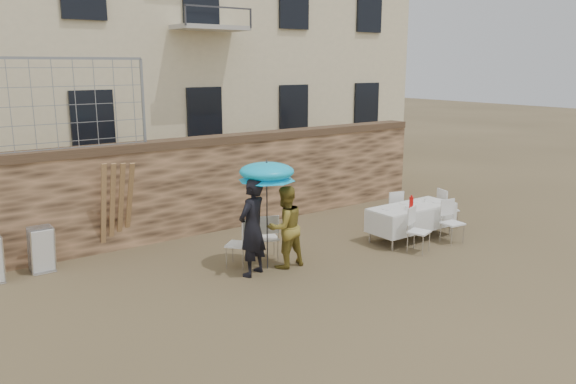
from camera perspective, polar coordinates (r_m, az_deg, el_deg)
ground at (r=9.73m, az=5.81°, el=-10.73°), size 80.00×80.00×0.00m
stone_wall at (r=13.36m, az=-8.47°, el=0.68°), size 13.00×0.50×2.20m
chain_link_fence at (r=12.02m, az=-21.68°, el=8.22°), size 3.20×0.06×1.80m
man_suit at (r=10.45m, az=-3.65°, el=-3.60°), size 0.80×0.67×1.86m
woman_dress at (r=10.89m, az=-0.30°, el=-3.56°), size 0.79×0.62×1.62m
umbrella at (r=10.52m, az=-2.18°, el=1.75°), size 1.09×1.09×1.97m
couple_chair_left at (r=11.03m, az=-5.15°, el=-5.18°), size 0.68×0.68×0.96m
couple_chair_right at (r=11.39m, az=-2.12°, el=-4.55°), size 0.62×0.62×0.96m
banquet_table at (r=12.95m, az=12.47°, el=-1.55°), size 2.10×0.85×0.78m
soda_bottle at (r=12.67m, az=12.41°, el=-1.06°), size 0.09×0.09×0.26m
table_chair_front_left at (r=12.10m, az=13.16°, el=-3.83°), size 0.61×0.61×0.96m
table_chair_front_right at (r=12.93m, az=16.38°, el=-2.95°), size 0.53×0.53×0.96m
table_chair_back at (r=13.68m, az=10.49°, el=-1.78°), size 0.58×0.58×0.96m
table_chair_side at (r=14.12m, az=15.92°, el=-1.60°), size 0.60×0.60×0.96m
chair_stack_right at (r=11.83m, az=-23.93°, el=-5.12°), size 0.46×0.47×0.92m
wood_planks at (r=12.15m, az=-16.88°, el=-1.45°), size 0.70×0.20×2.00m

